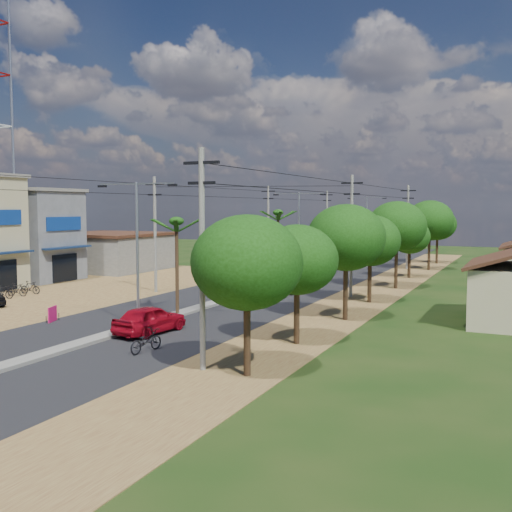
% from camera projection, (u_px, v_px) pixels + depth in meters
% --- Properties ---
extents(ground, '(160.00, 160.00, 0.00)m').
position_uv_depth(ground, '(139.00, 328.00, 32.95)').
color(ground, black).
rests_on(ground, ground).
extents(road, '(12.00, 110.00, 0.04)m').
position_uv_depth(road, '(253.00, 292.00, 46.53)').
color(road, black).
rests_on(road, ground).
extents(median, '(1.00, 90.00, 0.18)m').
position_uv_depth(median, '(269.00, 287.00, 49.24)').
color(median, '#605E56').
rests_on(median, ground).
extents(dirt_lot_west, '(18.00, 46.00, 0.04)m').
position_uv_depth(dirt_lot_west, '(40.00, 293.00, 46.44)').
color(dirt_lot_west, brown).
rests_on(dirt_lot_west, ground).
extents(dirt_shoulder_east, '(5.00, 90.00, 0.03)m').
position_uv_depth(dirt_shoulder_east, '(360.00, 300.00, 43.00)').
color(dirt_shoulder_east, brown).
rests_on(dirt_shoulder_east, ground).
extents(shophouse_grey, '(9.00, 6.40, 8.30)m').
position_uv_depth(shophouse_grey, '(30.00, 235.00, 54.44)').
color(shophouse_grey, '#54575D').
rests_on(shophouse_grey, ground).
extents(low_shed, '(10.40, 10.40, 3.95)m').
position_uv_depth(low_shed, '(109.00, 252.00, 63.26)').
color(low_shed, '#605E56').
rests_on(low_shed, ground).
extents(tree_east_a, '(4.40, 4.40, 6.37)m').
position_uv_depth(tree_east_a, '(247.00, 263.00, 23.20)').
color(tree_east_a, black).
rests_on(tree_east_a, ground).
extents(tree_east_b, '(4.00, 4.00, 5.83)m').
position_uv_depth(tree_east_b, '(297.00, 260.00, 28.75)').
color(tree_east_b, black).
rests_on(tree_east_b, ground).
extents(tree_east_c, '(4.60, 4.60, 6.83)m').
position_uv_depth(tree_east_c, '(346.00, 238.00, 34.86)').
color(tree_east_c, black).
rests_on(tree_east_c, ground).
extents(tree_east_d, '(4.20, 4.20, 6.13)m').
position_uv_depth(tree_east_d, '(370.00, 241.00, 41.36)').
color(tree_east_d, black).
rests_on(tree_east_d, ground).
extents(tree_east_e, '(4.80, 4.80, 7.14)m').
position_uv_depth(tree_east_e, '(397.00, 226.00, 48.47)').
color(tree_east_e, black).
rests_on(tree_east_e, ground).
extents(tree_east_f, '(3.80, 3.80, 5.52)m').
position_uv_depth(tree_east_f, '(410.00, 237.00, 55.98)').
color(tree_east_f, black).
rests_on(tree_east_f, ground).
extents(tree_east_g, '(5.00, 5.00, 7.38)m').
position_uv_depth(tree_east_g, '(430.00, 221.00, 62.86)').
color(tree_east_g, black).
rests_on(tree_east_g, ground).
extents(tree_east_h, '(4.40, 4.40, 6.52)m').
position_uv_depth(tree_east_h, '(438.00, 224.00, 70.28)').
color(tree_east_h, black).
rests_on(tree_east_h, ground).
extents(palm_median_near, '(2.00, 2.00, 6.15)m').
position_uv_depth(palm_median_near, '(176.00, 226.00, 36.12)').
color(palm_median_near, black).
rests_on(palm_median_near, ground).
extents(palm_median_mid, '(2.00, 2.00, 6.55)m').
position_uv_depth(palm_median_mid, '(278.00, 216.00, 50.58)').
color(palm_median_mid, black).
rests_on(palm_median_mid, ground).
extents(palm_median_far, '(2.00, 2.00, 5.85)m').
position_uv_depth(palm_median_far, '(334.00, 220.00, 65.13)').
color(palm_median_far, black).
rests_on(palm_median_far, ground).
extents(streetlight_near, '(5.10, 0.18, 8.00)m').
position_uv_depth(streetlight_near, '(137.00, 241.00, 32.56)').
color(streetlight_near, gray).
rests_on(streetlight_near, ground).
extents(streetlight_mid, '(5.10, 0.18, 8.00)m').
position_uv_depth(streetlight_mid, '(299.00, 227.00, 55.20)').
color(streetlight_mid, gray).
rests_on(streetlight_mid, ground).
extents(streetlight_far, '(5.10, 0.18, 8.00)m').
position_uv_depth(streetlight_far, '(366.00, 222.00, 77.84)').
color(streetlight_far, gray).
rests_on(streetlight_far, ground).
extents(utility_pole_w_b, '(1.60, 0.24, 9.00)m').
position_uv_depth(utility_pole_w_b, '(155.00, 232.00, 46.34)').
color(utility_pole_w_b, '#605E56').
rests_on(utility_pole_w_b, ground).
extents(utility_pole_w_c, '(1.60, 0.24, 9.00)m').
position_uv_depth(utility_pole_w_c, '(268.00, 224.00, 66.27)').
color(utility_pole_w_c, '#605E56').
rests_on(utility_pole_w_c, ground).
extents(utility_pole_w_d, '(1.60, 0.24, 9.00)m').
position_uv_depth(utility_pole_w_d, '(327.00, 220.00, 85.29)').
color(utility_pole_w_d, '#605E56').
rests_on(utility_pole_w_d, ground).
extents(utility_pole_e_a, '(1.60, 0.24, 9.00)m').
position_uv_depth(utility_pole_e_a, '(202.00, 254.00, 24.01)').
color(utility_pole_e_a, '#605E56').
rests_on(utility_pole_e_a, ground).
extents(utility_pole_e_b, '(1.60, 0.24, 9.00)m').
position_uv_depth(utility_pole_e_b, '(351.00, 233.00, 43.93)').
color(utility_pole_e_b, '#605E56').
rests_on(utility_pole_e_b, ground).
extents(utility_pole_e_c, '(1.60, 0.24, 9.00)m').
position_uv_depth(utility_pole_e_c, '(408.00, 225.00, 63.86)').
color(utility_pole_e_c, '#605E56').
rests_on(utility_pole_e_c, ground).
extents(car_red_near, '(2.25, 4.58, 1.50)m').
position_uv_depth(car_red_near, '(150.00, 320.00, 31.30)').
color(car_red_near, maroon).
rests_on(car_red_near, ground).
extents(car_silver_mid, '(3.25, 5.05, 1.57)m').
position_uv_depth(car_silver_mid, '(284.00, 282.00, 46.95)').
color(car_silver_mid, '#A2A4AA').
rests_on(car_silver_mid, ground).
extents(car_white_far, '(2.07, 4.74, 1.36)m').
position_uv_depth(car_white_far, '(284.00, 271.00, 56.18)').
color(car_white_far, silver).
rests_on(car_white_far, ground).
extents(moto_rider_east, '(0.96, 2.05, 1.03)m').
position_uv_depth(moto_rider_east, '(146.00, 342.00, 27.26)').
color(moto_rider_east, black).
rests_on(moto_rider_east, ground).
extents(moto_rider_west_a, '(0.99, 1.99, 1.00)m').
position_uv_depth(moto_rider_west_a, '(216.00, 289.00, 44.89)').
color(moto_rider_west_a, black).
rests_on(moto_rider_west_a, ground).
extents(moto_rider_west_b, '(0.61, 1.92, 1.14)m').
position_uv_depth(moto_rider_west_b, '(278.00, 267.00, 60.35)').
color(moto_rider_west_b, black).
rests_on(moto_rider_west_b, ground).
extents(roadside_sign, '(0.45, 1.06, 0.92)m').
position_uv_depth(roadside_sign, '(53.00, 314.00, 34.56)').
color(roadside_sign, '#B71050').
rests_on(roadside_sign, ground).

